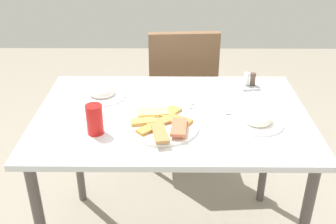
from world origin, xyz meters
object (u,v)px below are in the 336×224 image
(dining_table, at_px, (172,130))
(pide_platter, at_px, (162,124))
(condiment_caddy, at_px, (249,83))
(spoon, at_px, (210,106))
(paper_napkin, at_px, (211,109))
(fork, at_px, (211,110))
(soda_can, at_px, (95,119))
(dining_chair, at_px, (182,90))
(salad_plate_greens, at_px, (102,92))
(salad_plate_rice, at_px, (258,119))

(dining_table, relative_size, pide_platter, 3.63)
(condiment_caddy, bearing_deg, pide_platter, -137.46)
(dining_table, relative_size, condiment_caddy, 11.57)
(spoon, xyz_separation_m, condiment_caddy, (0.21, 0.21, 0.02))
(paper_napkin, height_order, fork, fork)
(pide_platter, relative_size, fork, 1.64)
(condiment_caddy, bearing_deg, dining_table, -144.89)
(fork, bearing_deg, pide_platter, -128.85)
(soda_can, bearing_deg, spoon, 24.98)
(paper_napkin, distance_m, spoon, 0.02)
(dining_chair, xyz_separation_m, condiment_caddy, (0.31, -0.47, 0.26))
(paper_napkin, height_order, spoon, spoon)
(dining_table, bearing_deg, dining_chair, 85.18)
(salad_plate_greens, bearing_deg, paper_napkin, -14.52)
(salad_plate_greens, relative_size, paper_napkin, 1.50)
(dining_chair, height_order, fork, dining_chair)
(paper_napkin, relative_size, fork, 0.76)
(dining_table, xyz_separation_m, salad_plate_greens, (-0.33, 0.16, 0.11))
(dining_table, bearing_deg, salad_plate_rice, -14.49)
(salad_plate_rice, height_order, condiment_caddy, condiment_caddy)
(dining_chair, relative_size, paper_napkin, 6.20)
(soda_can, relative_size, fork, 0.62)
(pide_platter, relative_size, salad_plate_greens, 1.45)
(salad_plate_rice, relative_size, condiment_caddy, 2.13)
(pide_platter, distance_m, condiment_caddy, 0.57)
(dining_chair, bearing_deg, pide_platter, -96.92)
(dining_chair, height_order, spoon, dining_chair)
(dining_table, bearing_deg, paper_napkin, 10.78)
(dining_chair, height_order, condiment_caddy, dining_chair)
(fork, bearing_deg, condiment_caddy, 69.28)
(pide_platter, height_order, fork, pide_platter)
(salad_plate_rice, distance_m, fork, 0.21)
(fork, bearing_deg, soda_can, -139.86)
(dining_table, height_order, dining_chair, dining_chair)
(salad_plate_greens, distance_m, fork, 0.52)
(pide_platter, height_order, spoon, pide_platter)
(pide_platter, xyz_separation_m, salad_plate_greens, (-0.28, 0.28, 0.01))
(dining_table, distance_m, soda_can, 0.38)
(spoon, distance_m, condiment_caddy, 0.30)
(salad_plate_rice, bearing_deg, paper_napkin, 145.85)
(spoon, relative_size, condiment_caddy, 1.87)
(condiment_caddy, bearing_deg, fork, -129.58)
(salad_plate_greens, bearing_deg, spoon, -12.54)
(dining_chair, height_order, paper_napkin, dining_chair)
(dining_chair, relative_size, pide_platter, 2.86)
(pide_platter, xyz_separation_m, condiment_caddy, (0.42, 0.38, 0.01))
(pide_platter, height_order, paper_napkin, pide_platter)
(dining_chair, relative_size, salad_plate_greens, 4.14)
(paper_napkin, bearing_deg, fork, -90.00)
(spoon, bearing_deg, dining_table, -140.82)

